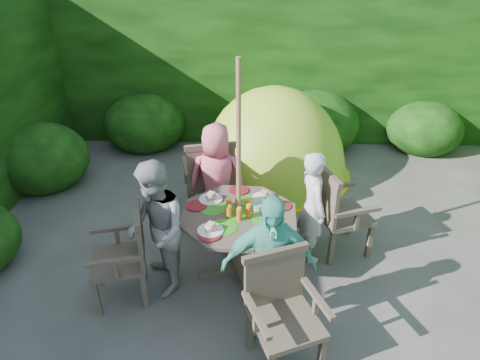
{
  "coord_description": "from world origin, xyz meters",
  "views": [
    {
      "loc": [
        -0.41,
        -3.26,
        2.98
      ],
      "look_at": [
        -0.53,
        0.62,
        0.85
      ],
      "focal_mm": 32.0,
      "sensor_mm": 36.0,
      "label": 1
    }
  ],
  "objects_px": {
    "garden_chair_back": "(210,177)",
    "dome_tent": "(272,173)",
    "garden_chair_left": "(126,253)",
    "child_left": "(156,230)",
    "parasol_pole": "(239,177)",
    "garden_chair_front": "(282,309)",
    "garden_chair_right": "(337,210)",
    "child_front": "(269,267)",
    "child_back": "(217,179)",
    "patio_table": "(239,223)",
    "child_right": "(312,207)"
  },
  "relations": [
    {
      "from": "garden_chair_back",
      "to": "dome_tent",
      "type": "relative_size",
      "value": 0.39
    },
    {
      "from": "garden_chair_left",
      "to": "child_left",
      "type": "relative_size",
      "value": 0.67
    },
    {
      "from": "parasol_pole",
      "to": "garden_chair_front",
      "type": "xyz_separation_m",
      "value": [
        0.37,
        -1.03,
        -0.61
      ]
    },
    {
      "from": "garden_chair_right",
      "to": "garden_chair_front",
      "type": "bearing_deg",
      "value": 136.95
    },
    {
      "from": "garden_chair_left",
      "to": "child_front",
      "type": "bearing_deg",
      "value": 59.66
    },
    {
      "from": "child_left",
      "to": "child_back",
      "type": "relative_size",
      "value": 1.03
    },
    {
      "from": "patio_table",
      "to": "child_front",
      "type": "distance_m",
      "value": 0.81
    },
    {
      "from": "garden_chair_left",
      "to": "child_left",
      "type": "xyz_separation_m",
      "value": [
        0.28,
        0.11,
        0.19
      ]
    },
    {
      "from": "patio_table",
      "to": "dome_tent",
      "type": "distance_m",
      "value": 2.28
    },
    {
      "from": "patio_table",
      "to": "garden_chair_back",
      "type": "xyz_separation_m",
      "value": [
        -0.38,
        1.02,
        -0.05
      ]
    },
    {
      "from": "garden_chair_right",
      "to": "dome_tent",
      "type": "height_order",
      "value": "dome_tent"
    },
    {
      "from": "garden_chair_front",
      "to": "garden_chair_right",
      "type": "bearing_deg",
      "value": 42.74
    },
    {
      "from": "child_left",
      "to": "child_back",
      "type": "bearing_deg",
      "value": 133.91
    },
    {
      "from": "parasol_pole",
      "to": "child_right",
      "type": "bearing_deg",
      "value": 19.9
    },
    {
      "from": "child_right",
      "to": "child_front",
      "type": "relative_size",
      "value": 0.92
    },
    {
      "from": "child_left",
      "to": "child_right",
      "type": "bearing_deg",
      "value": 88.91
    },
    {
      "from": "child_back",
      "to": "child_front",
      "type": "bearing_deg",
      "value": 109.52
    },
    {
      "from": "garden_chair_left",
      "to": "garden_chair_front",
      "type": "xyz_separation_m",
      "value": [
        1.4,
        -0.65,
        0.0
      ]
    },
    {
      "from": "child_front",
      "to": "dome_tent",
      "type": "bearing_deg",
      "value": 83.27
    },
    {
      "from": "parasol_pole",
      "to": "garden_chair_back",
      "type": "xyz_separation_m",
      "value": [
        -0.38,
        1.02,
        -0.56
      ]
    },
    {
      "from": "child_back",
      "to": "garden_chair_left",
      "type": "bearing_deg",
      "value": 55.83
    },
    {
      "from": "parasol_pole",
      "to": "garden_chair_back",
      "type": "height_order",
      "value": "parasol_pole"
    },
    {
      "from": "garden_chair_front",
      "to": "child_left",
      "type": "xyz_separation_m",
      "value": [
        -1.12,
        0.76,
        0.19
      ]
    },
    {
      "from": "patio_table",
      "to": "garden_chair_back",
      "type": "distance_m",
      "value": 1.09
    },
    {
      "from": "dome_tent",
      "to": "garden_chair_front",
      "type": "bearing_deg",
      "value": -90.68
    },
    {
      "from": "garden_chair_left",
      "to": "child_front",
      "type": "distance_m",
      "value": 1.37
    },
    {
      "from": "garden_chair_front",
      "to": "patio_table",
      "type": "bearing_deg",
      "value": 87.25
    },
    {
      "from": "child_left",
      "to": "garden_chair_left",
      "type": "bearing_deg",
      "value": -89.61
    },
    {
      "from": "garden_chair_left",
      "to": "garden_chair_front",
      "type": "distance_m",
      "value": 1.55
    },
    {
      "from": "child_front",
      "to": "patio_table",
      "type": "bearing_deg",
      "value": 105.91
    },
    {
      "from": "garden_chair_right",
      "to": "garden_chair_back",
      "type": "distance_m",
      "value": 1.55
    },
    {
      "from": "parasol_pole",
      "to": "garden_chair_left",
      "type": "xyz_separation_m",
      "value": [
        -1.03,
        -0.38,
        -0.61
      ]
    },
    {
      "from": "patio_table",
      "to": "dome_tent",
      "type": "xyz_separation_m",
      "value": [
        0.42,
        2.16,
        -0.59
      ]
    },
    {
      "from": "patio_table",
      "to": "parasol_pole",
      "type": "xyz_separation_m",
      "value": [
        -0.0,
        -0.0,
        0.51
      ]
    },
    {
      "from": "patio_table",
      "to": "parasol_pole",
      "type": "relative_size",
      "value": 0.7
    },
    {
      "from": "garden_chair_right",
      "to": "child_right",
      "type": "xyz_separation_m",
      "value": [
        -0.28,
        -0.1,
        0.1
      ]
    },
    {
      "from": "garden_chair_back",
      "to": "garden_chair_left",
      "type": "bearing_deg",
      "value": 51.41
    },
    {
      "from": "child_right",
      "to": "child_front",
      "type": "xyz_separation_m",
      "value": [
        -0.48,
        -1.02,
        0.06
      ]
    },
    {
      "from": "garden_chair_front",
      "to": "garden_chair_back",
      "type": "bearing_deg",
      "value": 87.8
    },
    {
      "from": "child_left",
      "to": "child_front",
      "type": "xyz_separation_m",
      "value": [
        1.02,
        -0.48,
        -0.01
      ]
    },
    {
      "from": "parasol_pole",
      "to": "garden_chair_front",
      "type": "distance_m",
      "value": 1.26
    },
    {
      "from": "garden_chair_front",
      "to": "dome_tent",
      "type": "bearing_deg",
      "value": 66.73
    },
    {
      "from": "dome_tent",
      "to": "parasol_pole",
      "type": "bearing_deg",
      "value": -100.83
    },
    {
      "from": "garden_chair_left",
      "to": "child_right",
      "type": "height_order",
      "value": "child_right"
    },
    {
      "from": "garden_chair_right",
      "to": "child_back",
      "type": "relative_size",
      "value": 0.74
    },
    {
      "from": "parasol_pole",
      "to": "garden_chair_right",
      "type": "height_order",
      "value": "parasol_pole"
    },
    {
      "from": "child_left",
      "to": "dome_tent",
      "type": "xyz_separation_m",
      "value": [
        1.18,
        2.44,
        -0.68
      ]
    },
    {
      "from": "garden_chair_left",
      "to": "child_front",
      "type": "height_order",
      "value": "child_front"
    },
    {
      "from": "parasol_pole",
      "to": "garden_chair_back",
      "type": "distance_m",
      "value": 1.23
    },
    {
      "from": "parasol_pole",
      "to": "child_back",
      "type": "bearing_deg",
      "value": 109.9
    }
  ]
}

